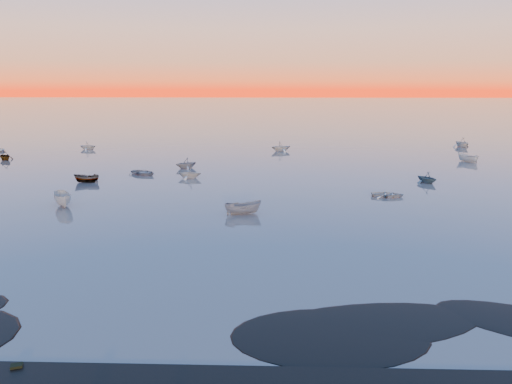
# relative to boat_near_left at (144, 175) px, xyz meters

# --- Properties ---
(ground) EXTENTS (600.00, 600.00, 0.00)m
(ground) POSITION_rel_boat_near_left_xyz_m (18.94, 55.14, 0.00)
(ground) COLOR #625852
(ground) RESTS_ON ground
(mud_lobes) EXTENTS (140.00, 6.00, 0.07)m
(mud_lobes) POSITION_rel_boat_near_left_xyz_m (18.94, -45.86, 0.01)
(mud_lobes) COLOR black
(mud_lobes) RESTS_ON ground
(moored_fleet) EXTENTS (124.00, 58.00, 1.20)m
(moored_fleet) POSITION_rel_boat_near_left_xyz_m (18.94, 8.14, 0.00)
(moored_fleet) COLOR silver
(moored_fleet) RESTS_ON ground
(boat_near_left) EXTENTS (3.72, 4.38, 1.03)m
(boat_near_left) POSITION_rel_boat_near_left_xyz_m (0.00, 0.00, 0.00)
(boat_near_left) COLOR gray
(boat_near_left) RESTS_ON ground
(boat_near_center) EXTENTS (2.25, 3.91, 1.27)m
(boat_near_center) POSITION_rel_boat_near_left_xyz_m (15.22, -20.86, 0.00)
(boat_near_center) COLOR gray
(boat_near_center) RESTS_ON ground
(boat_near_right) EXTENTS (3.43, 2.93, 1.11)m
(boat_near_right) POSITION_rel_boat_near_left_xyz_m (38.06, -4.52, 0.00)
(boat_near_right) COLOR #314D5F
(boat_near_right) RESTS_ON ground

